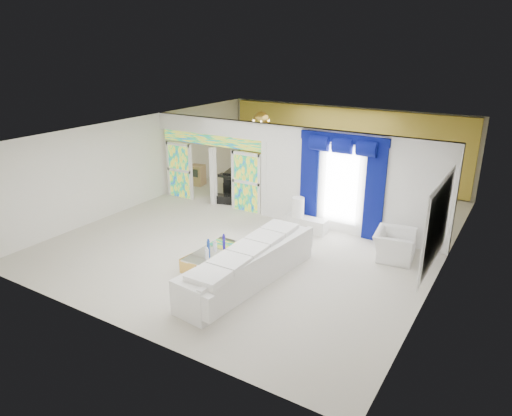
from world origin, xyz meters
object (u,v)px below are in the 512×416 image
Objects in this scene: coffee_table at (211,257)px; armchair at (394,245)px; console_table at (307,224)px; grand_piano at (248,180)px; white_sofa at (249,267)px.

coffee_table is 1.48× the size of armchair.
console_table is 2.79m from armchair.
grand_piano is (-2.46, 5.65, 0.26)m from coffee_table.
console_table is 0.71× the size of grand_piano.
armchair is at bearing 35.78° from coffee_table.
armchair is 6.94m from grand_piano.
armchair is 0.63× the size of grand_piano.
armchair is at bearing 56.90° from white_sofa.
console_table is 1.11× the size of armchair.
console_table is at bearing 71.00° from coffee_table.
coffee_table is at bearing -81.61° from grand_piano.
white_sofa is 3.99m from armchair.
armchair is (2.52, 3.09, -0.03)m from white_sofa.
coffee_table is 1.33× the size of console_table.
grand_piano reaches higher than console_table.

